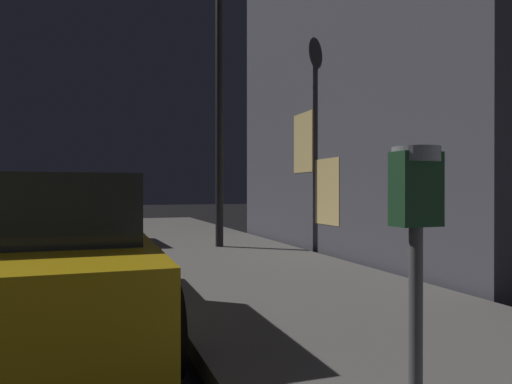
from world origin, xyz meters
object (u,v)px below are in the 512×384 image
Objects in this scene: parking_meter at (416,227)px; car_yellow_cab at (39,259)px; street_lamp at (219,61)px; car_black at (72,217)px.

car_yellow_cab is (-1.67, 2.92, -0.46)m from parking_meter.
car_yellow_cab is at bearing -121.64° from street_lamp.
parking_meter is at bearing -80.23° from car_black.
car_black is at bearing 99.77° from parking_meter.
parking_meter is 0.33× the size of car_yellow_cab.
parking_meter reaches higher than car_yellow_cab.
parking_meter is 0.32× the size of car_black.
street_lamp reaches higher than car_yellow_cab.
car_yellow_cab is 0.70× the size of street_lamp.
street_lamp is at bearing 58.36° from car_yellow_cab.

